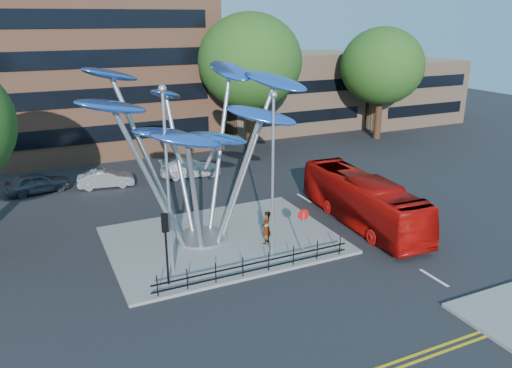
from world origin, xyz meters
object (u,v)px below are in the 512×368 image
no_entry_sign_island (303,224)px  parked_car_right (191,168)px  tree_far (382,66)px  tree_right (250,62)px  leaf_sculpture (195,116)px  traffic_light_island (166,234)px  street_lamp_right (273,162)px  street_lamp_left (167,167)px  pedestrian (266,227)px  parked_car_mid (106,179)px  parked_car_left (37,183)px  red_bus (362,200)px

no_entry_sign_island → parked_car_right: 15.55m
tree_far → parked_car_right: bearing=-169.1°
no_entry_sign_island → tree_right: bearing=72.9°
tree_right → parked_car_right: 10.83m
tree_right → tree_far: size_ratio=1.12×
tree_right → parked_car_right: size_ratio=2.62×
leaf_sculpture → traffic_light_island: (-2.93, -4.18, -4.26)m
leaf_sculpture → street_lamp_right: leaf_sculpture is taller
street_lamp_left → pedestrian: 6.98m
tree_right → traffic_light_island: bearing=-123.7°
parked_car_right → tree_far: bearing=-72.4°
leaf_sculpture → parked_car_right: 13.30m
tree_right → street_lamp_right: size_ratio=1.46×
traffic_light_island → parked_car_right: 16.79m
pedestrian → street_lamp_left: bearing=-30.6°
street_lamp_right → pedestrian: street_lamp_right is taller
leaf_sculpture → pedestrian: size_ratio=6.99×
street_lamp_left → parked_car_mid: size_ratio=2.26×
parked_car_left → leaf_sculpture: bearing=-156.7°
no_entry_sign_island → pedestrian: (-1.09, 1.95, -0.76)m
tree_right → parked_car_mid: 15.63m
street_lamp_right → red_bus: (6.86, 1.83, -3.65)m
street_lamp_right → no_entry_sign_island: street_lamp_right is taller
tree_far → parked_car_right: size_ratio=2.34×
street_lamp_left → street_lamp_right: (5.00, -0.50, -0.26)m
tree_far → leaf_sculpture: (-24.07, -15.32, -0.23)m
street_lamp_left → tree_right: bearing=56.0°
traffic_light_island → tree_far: bearing=35.8°
parked_car_mid → parked_car_right: bearing=-82.2°
leaf_sculpture → parked_car_left: bearing=122.0°
no_entry_sign_island → parked_car_mid: bearing=114.9°
parked_car_left → street_lamp_right: bearing=-156.0°
street_lamp_left → red_bus: size_ratio=0.85×
parked_car_mid → red_bus: bearing=-128.3°
red_bus → parked_car_mid: (-12.55, 13.21, -0.81)m
red_bus → pedestrian: (-6.45, -0.36, -0.39)m
street_lamp_right → no_entry_sign_island: 3.64m
traffic_light_island → parked_car_left: 17.16m
traffic_light_island → leaf_sculpture: bearing=55.0°
traffic_light_island → street_lamp_left: bearing=63.4°
red_bus → leaf_sculpture: bearing=172.4°
street_lamp_right → parked_car_right: size_ratio=1.80×
street_lamp_left → parked_car_mid: bearing=92.7°
red_bus → parked_car_left: (-17.05, 14.07, -0.73)m
pedestrian → street_lamp_right: bearing=33.6°
leaf_sculpture → red_bus: bearing=-11.1°
pedestrian → parked_car_right: size_ratio=0.39×
traffic_light_island → red_bus: (12.36, 2.33, -1.17)m
no_entry_sign_island → parked_car_left: size_ratio=0.58×
traffic_light_island → no_entry_sign_island: traffic_light_island is taller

